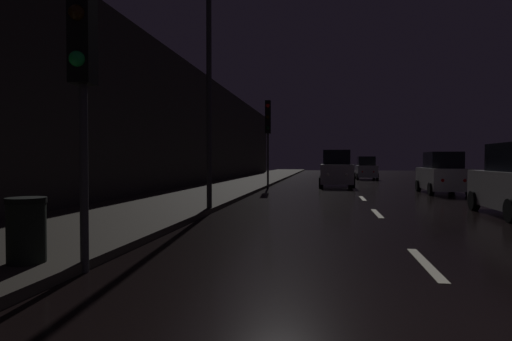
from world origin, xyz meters
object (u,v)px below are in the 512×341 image
at_px(traffic_light_near_left, 82,40).
at_px(car_parked_right_far, 442,175).
at_px(streetlamp_overhead, 222,33).
at_px(car_distant_taillights, 366,169).
at_px(trash_bin_curbside, 26,230).
at_px(traffic_light_far_left, 268,124).
at_px(car_approaching_headlights, 336,170).

bearing_deg(traffic_light_near_left, car_parked_right_far, 144.14).
distance_m(streetlamp_overhead, car_distant_taillights, 25.97).
bearing_deg(trash_bin_curbside, traffic_light_far_left, 87.36).
xyz_separation_m(car_parked_right_far, car_distant_taillights, (-2.22, 15.41, -0.04)).
bearing_deg(car_distant_taillights, trash_bin_curbside, 166.70).
xyz_separation_m(streetlamp_overhead, trash_bin_curbside, (-1.09, -7.21, -4.82)).
bearing_deg(traffic_light_far_left, trash_bin_curbside, -3.61).
xyz_separation_m(traffic_light_near_left, car_distant_taillights, (6.77, 31.78, -2.43)).
distance_m(car_approaching_headlights, car_parked_right_far, 6.80).
height_order(trash_bin_curbside, car_distant_taillights, car_distant_taillights).
bearing_deg(streetlamp_overhead, traffic_light_near_left, -92.52).
xyz_separation_m(streetlamp_overhead, car_distant_taillights, (6.46, 24.74, -4.56)).
bearing_deg(streetlamp_overhead, car_approaching_headlights, 75.08).
bearing_deg(traffic_light_near_left, trash_bin_curbside, -85.21).
distance_m(trash_bin_curbside, car_distant_taillights, 32.83).
distance_m(car_approaching_headlights, car_distant_taillights, 11.10).
height_order(trash_bin_curbside, car_parked_right_far, car_parked_right_far).
height_order(traffic_light_near_left, car_distant_taillights, traffic_light_near_left).
relative_size(streetlamp_overhead, trash_bin_curbside, 9.03).
height_order(traffic_light_far_left, car_distant_taillights, traffic_light_far_left).
height_order(traffic_light_near_left, trash_bin_curbside, traffic_light_near_left).
distance_m(traffic_light_near_left, streetlamp_overhead, 7.37).
bearing_deg(traffic_light_near_left, car_distant_taillights, 160.90).
height_order(car_approaching_headlights, car_distant_taillights, car_approaching_headlights).
height_order(streetlamp_overhead, car_approaching_headlights, streetlamp_overhead).
xyz_separation_m(traffic_light_far_left, car_approaching_headlights, (3.94, 2.09, -2.67)).
relative_size(streetlamp_overhead, car_distant_taillights, 2.19).
height_order(streetlamp_overhead, car_parked_right_far, streetlamp_overhead).
height_order(traffic_light_near_left, car_parked_right_far, traffic_light_near_left).
distance_m(traffic_light_near_left, car_approaching_headlights, 21.53).
distance_m(traffic_light_far_left, car_distant_taillights, 14.75).
relative_size(streetlamp_overhead, car_parked_right_far, 2.10).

